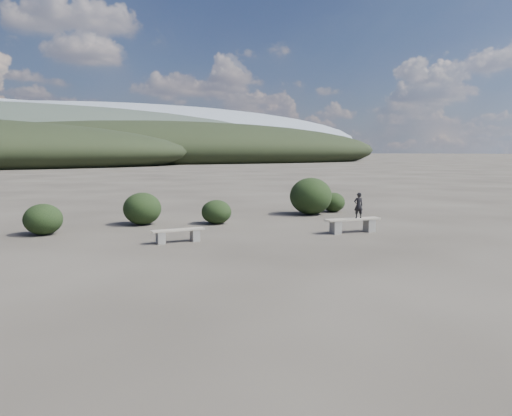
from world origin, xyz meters
TOP-DOWN VIEW (x-y plane):
  - ground at (0.00, 0.00)m, footprint 1200.00×1200.00m
  - bench_left at (-1.75, 5.03)m, footprint 1.62×0.40m
  - bench_right at (4.05, 3.99)m, footprint 1.98×0.68m
  - seated_person at (4.25, 3.96)m, footprint 0.36×0.29m
  - shrub_a at (-5.19, 8.47)m, footprint 1.25×1.25m
  - shrub_b at (-1.69, 9.18)m, footprint 1.41×1.41m
  - shrub_c at (0.84, 8.08)m, footprint 1.14×1.14m
  - shrub_d at (5.61, 8.76)m, footprint 1.83×1.83m
  - shrub_e at (7.04, 9.05)m, footprint 1.06×1.06m

SIDE VIEW (x-z plane):
  - ground at x=0.00m, z-range 0.00..0.00m
  - bench_left at x=-1.75m, z-range 0.04..0.45m
  - bench_right at x=4.05m, z-range 0.05..0.54m
  - shrub_e at x=7.04m, z-range 0.00..0.88m
  - shrub_c at x=0.84m, z-range 0.00..0.91m
  - shrub_a at x=-5.19m, z-range 0.00..1.02m
  - shrub_b at x=-1.69m, z-range 0.00..1.21m
  - shrub_d at x=5.61m, z-range 0.00..1.60m
  - seated_person at x=4.25m, z-range 0.49..1.36m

